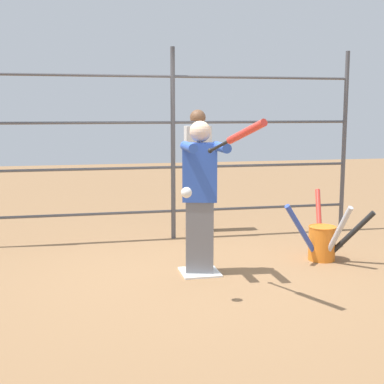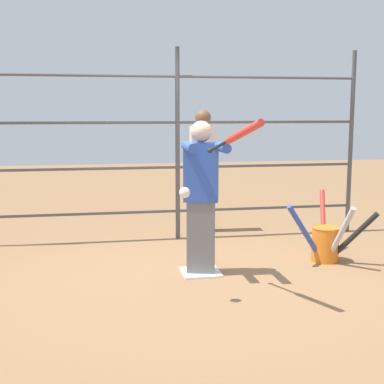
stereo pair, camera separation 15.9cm
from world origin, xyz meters
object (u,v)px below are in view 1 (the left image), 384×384
bat_bucket (323,240)px  bystander_behind_fence (198,169)px  baseball_bat_swinging (241,134)px  softball_in_flight (186,193)px  batter (200,193)px

bat_bucket → bystander_behind_fence: bearing=-58.9°
baseball_bat_swinging → bystander_behind_fence: bearing=-95.3°
bat_bucket → bystander_behind_fence: size_ratio=0.61×
softball_in_flight → bystander_behind_fence: bearing=-104.6°
batter → baseball_bat_swinging: 1.13m
baseball_bat_swinging → bat_bucket: baseball_bat_swinging is taller
baseball_bat_swinging → bystander_behind_fence: 2.99m
batter → baseball_bat_swinging: (-0.15, 0.92, 0.64)m
batter → bat_bucket: bearing=-172.1°
softball_in_flight → baseball_bat_swinging: bearing=168.6°
baseball_bat_swinging → softball_in_flight: (0.46, -0.09, -0.50)m
bystander_behind_fence → batter: bearing=78.1°
batter → baseball_bat_swinging: baseball_bat_swinging is taller
baseball_bat_swinging → softball_in_flight: 0.69m
bat_bucket → baseball_bat_swinging: bearing=39.8°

